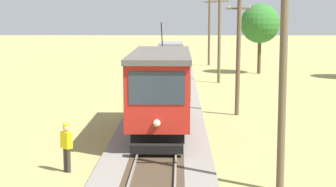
# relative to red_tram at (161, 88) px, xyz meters

# --- Properties ---
(red_tram) EXTENTS (2.60, 8.54, 4.79)m
(red_tram) POSITION_rel_red_tram_xyz_m (0.00, 0.00, 0.00)
(red_tram) COLOR red
(red_tram) RESTS_ON rail_right
(freight_car) EXTENTS (2.40, 5.20, 2.31)m
(freight_car) POSITION_rel_red_tram_xyz_m (-0.00, 28.92, -0.64)
(freight_car) COLOR slate
(freight_car) RESTS_ON rail_right
(utility_pole_near_tram) EXTENTS (1.40, 0.51, 7.38)m
(utility_pole_near_tram) POSITION_rel_red_tram_xyz_m (4.00, -7.20, 1.59)
(utility_pole_near_tram) COLOR brown
(utility_pole_near_tram) RESTS_ON ground
(utility_pole_mid) EXTENTS (1.40, 0.53, 6.57)m
(utility_pole_mid) POSITION_rel_red_tram_xyz_m (4.00, 4.83, 1.18)
(utility_pole_mid) COLOR brown
(utility_pole_mid) RESTS_ON ground
(utility_pole_far) EXTENTS (1.40, 0.24, 7.36)m
(utility_pole_far) POSITION_rel_red_tram_xyz_m (4.00, 18.34, 1.59)
(utility_pole_far) COLOR brown
(utility_pole_far) RESTS_ON ground
(utility_pole_distant) EXTENTS (1.40, 0.56, 7.65)m
(utility_pole_distant) POSITION_rel_red_tram_xyz_m (4.00, 32.44, 1.73)
(utility_pole_distant) COLOR brown
(utility_pole_distant) RESTS_ON ground
(gravel_pile) EXTENTS (2.70, 2.70, 1.25)m
(gravel_pile) POSITION_rel_red_tram_xyz_m (-3.57, 34.87, -1.57)
(gravel_pile) COLOR gray
(gravel_pile) RESTS_ON ground
(track_worker) EXTENTS (0.45, 0.42, 1.78)m
(track_worker) POSITION_rel_red_tram_xyz_m (-3.09, -5.51, -1.21)
(track_worker) COLOR #38332D
(track_worker) RESTS_ON ground
(tree_left_near) EXTENTS (3.63, 3.63, 6.45)m
(tree_left_near) POSITION_rel_red_tram_xyz_m (8.22, 24.89, 2.42)
(tree_left_near) COLOR #4C3823
(tree_left_near) RESTS_ON ground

